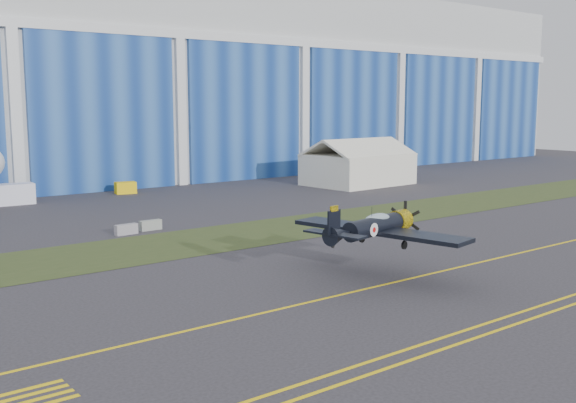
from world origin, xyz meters
TOP-DOWN VIEW (x-y plane):
  - ground at (0.00, 0.00)m, footprint 260.00×260.00m
  - grass_median at (0.00, 14.00)m, footprint 260.00×10.00m
  - taxiway_centreline at (0.00, -5.00)m, footprint 200.00×0.20m
  - edge_line_near at (0.00, -14.50)m, footprint 80.00×0.20m
  - edge_line_far at (0.00, -13.50)m, footprint 80.00×0.20m
  - warbird at (6.72, -3.35)m, footprint 12.45×14.10m
  - tent at (41.66, 34.46)m, footprint 14.54×11.02m
  - shipping_container at (-2.65, 44.49)m, footprint 5.46×2.36m
  - tug at (11.79, 45.46)m, footprint 2.77×2.03m
  - barrier_a at (0.33, 20.21)m, footprint 2.04×0.74m
  - barrier_b at (2.92, 20.78)m, footprint 2.02×0.66m

SIDE VIEW (x-z plane):
  - ground at x=0.00m, z-range 0.00..0.00m
  - taxiway_centreline at x=0.00m, z-range 0.00..0.02m
  - edge_line_near at x=0.00m, z-range 0.00..0.02m
  - edge_line_far at x=0.00m, z-range 0.00..0.02m
  - grass_median at x=0.00m, z-range 0.01..0.03m
  - barrier_a at x=0.33m, z-range 0.00..0.90m
  - barrier_b at x=2.92m, z-range 0.00..0.90m
  - tug at x=11.79m, z-range 0.00..1.47m
  - shipping_container at x=-2.65m, z-range 0.00..2.33m
  - tent at x=41.66m, z-range 0.00..6.49m
  - warbird at x=6.72m, z-range 1.56..5.21m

